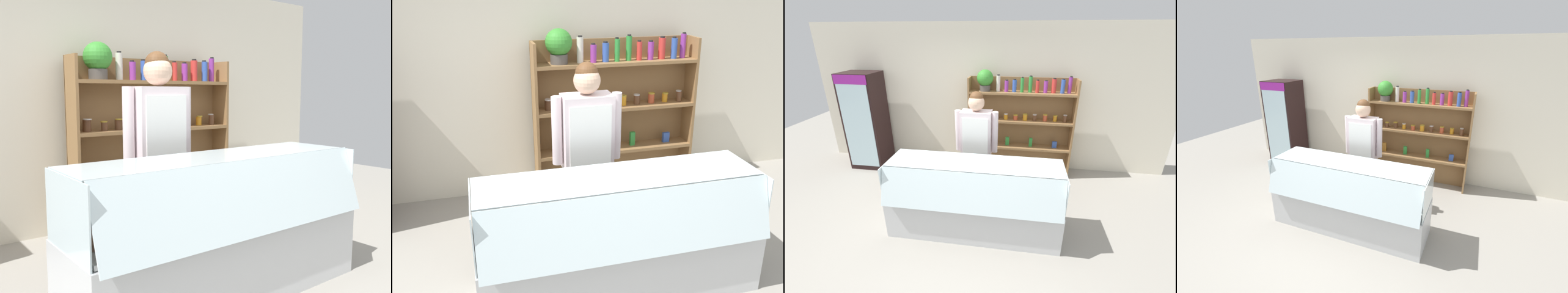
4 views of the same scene
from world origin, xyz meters
TOP-DOWN VIEW (x-y plane):
  - back_wall at (0.00, 2.20)m, footprint 6.80×0.10m
  - shelving_unit at (0.57, 1.91)m, footprint 1.87×0.29m
  - deli_display_case at (0.10, 0.12)m, footprint 2.23×0.74m
  - shop_clerk at (0.02, 0.80)m, footprint 0.63×0.25m

SIDE VIEW (x-z plane):
  - deli_display_case at x=0.10m, z-range -0.19..0.82m
  - shop_clerk at x=0.02m, z-range 0.17..1.94m
  - shelving_unit at x=0.57m, z-range 0.14..2.07m
  - back_wall at x=0.00m, z-range 0.00..2.70m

